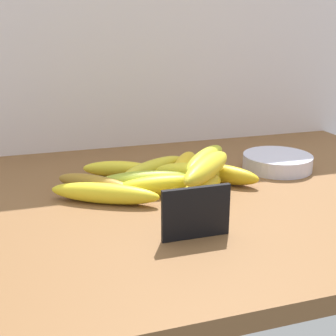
{
  "coord_description": "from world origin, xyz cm",
  "views": [
    {
      "loc": [
        -31.8,
        -77.4,
        35.12
      ],
      "look_at": [
        -6.95,
        1.94,
        8.0
      ],
      "focal_mm": 47.95,
      "sensor_mm": 36.0,
      "label": 1
    }
  ],
  "objects": [
    {
      "name": "fruit_bowl",
      "position": [
        21.34,
        8.51,
        4.68
      ],
      "size": [
        15.65,
        15.65,
        3.36
      ],
      "primitive_type": "cylinder",
      "color": "silver",
      "rests_on": "counter_top"
    },
    {
      "name": "banana_0",
      "position": [
        0.36,
        11.57,
        5.12
      ],
      "size": [
        11.45,
        15.17,
        4.25
      ],
      "primitive_type": "ellipsoid",
      "rotation": [
        0.0,
        0.0,
        4.17
      ],
      "color": "yellow",
      "rests_on": "counter_top"
    },
    {
      "name": "banana_2",
      "position": [
        -8.19,
        0.78,
        4.98
      ],
      "size": [
        18.99,
        5.62,
        3.97
      ],
      "primitive_type": "ellipsoid",
      "rotation": [
        0.0,
        0.0,
        6.19
      ],
      "color": "yellow",
      "rests_on": "counter_top"
    },
    {
      "name": "banana_9",
      "position": [
        -20.72,
        5.82,
        4.8
      ],
      "size": [
        15.33,
        14.67,
        3.59
      ],
      "primitive_type": "ellipsoid",
      "rotation": [
        0.0,
        0.0,
        2.39
      ],
      "color": "#A17525",
      "rests_on": "counter_top"
    },
    {
      "name": "banana_6",
      "position": [
        -7.03,
        11.95,
        4.88
      ],
      "size": [
        18.0,
        12.43,
        3.77
      ],
      "primitive_type": "ellipsoid",
      "rotation": [
        0.0,
        0.0,
        0.52
      ],
      "color": "gold",
      "rests_on": "counter_top"
    },
    {
      "name": "banana_8",
      "position": [
        -2.38,
        -3.73,
        4.99
      ],
      "size": [
        14.4,
        12.84,
        3.98
      ],
      "primitive_type": "ellipsoid",
      "rotation": [
        0.0,
        0.0,
        0.69
      ],
      "color": "yellow",
      "rests_on": "counter_top"
    },
    {
      "name": "banana_5",
      "position": [
        0.42,
        2.51,
        4.82
      ],
      "size": [
        16.52,
        10.45,
        3.64
      ],
      "primitive_type": "ellipsoid",
      "rotation": [
        0.0,
        0.0,
        0.45
      ],
      "color": "yellow",
      "rests_on": "counter_top"
    },
    {
      "name": "back_wall",
      "position": [
        0.0,
        39.0,
        35.0
      ],
      "size": [
        130.0,
        2.0,
        70.0
      ],
      "primitive_type": "cube",
      "color": "silver",
      "rests_on": "ground"
    },
    {
      "name": "banana_4",
      "position": [
        -11.43,
        4.24,
        5.03
      ],
      "size": [
        19.86,
        5.97,
        4.05
      ],
      "primitive_type": "ellipsoid",
      "rotation": [
        0.0,
        0.0,
        6.18
      ],
      "color": "#9BAC2C",
      "rests_on": "counter_top"
    },
    {
      "name": "banana_12",
      "position": [
        1.38,
        3.26,
        8.63
      ],
      "size": [
        15.25,
        16.2,
        3.98
      ],
      "primitive_type": "ellipsoid",
      "rotation": [
        0.0,
        0.0,
        0.83
      ],
      "color": "gold",
      "rests_on": "banana_5"
    },
    {
      "name": "chalkboard_sign",
      "position": [
        -8.74,
        -18.15,
        6.86
      ],
      "size": [
        11.0,
        1.8,
        8.4
      ],
      "color": "black",
      "rests_on": "counter_top"
    },
    {
      "name": "banana_10",
      "position": [
        -19.87,
        0.36,
        4.92
      ],
      "size": [
        20.24,
        13.47,
        3.85
      ],
      "primitive_type": "ellipsoid",
      "rotation": [
        0.0,
        0.0,
        2.64
      ],
      "color": "yellow",
      "rests_on": "counter_top"
    },
    {
      "name": "banana_7",
      "position": [
        -14.58,
        14.13,
        4.75
      ],
      "size": [
        15.47,
        8.51,
        3.49
      ],
      "primitive_type": "ellipsoid",
      "rotation": [
        0.0,
        0.0,
        2.79
      ],
      "color": "yellow",
      "rests_on": "counter_top"
    },
    {
      "name": "banana_11",
      "position": [
        -0.91,
        -3.23,
        9.08
      ],
      "size": [
        16.2,
        16.48,
        4.2
      ],
      "primitive_type": "ellipsoid",
      "rotation": [
        0.0,
        0.0,
        0.8
      ],
      "color": "yellow",
      "rests_on": "banana_8"
    },
    {
      "name": "counter_top",
      "position": [
        0.0,
        0.0,
        1.5
      ],
      "size": [
        110.0,
        76.0,
        3.0
      ],
      "primitive_type": "cube",
      "color": "brown",
      "rests_on": "ground"
    },
    {
      "name": "banana_3",
      "position": [
        5.46,
        3.54,
        5.0
      ],
      "size": [
        13.87,
        14.02,
        3.99
      ],
      "primitive_type": "ellipsoid",
      "rotation": [
        0.0,
        0.0,
        2.35
      ],
      "color": "gold",
      "rests_on": "counter_top"
    },
    {
      "name": "banana_1",
      "position": [
        -0.54,
        5.94,
        5.09
      ],
      "size": [
        15.57,
        10.69,
        4.18
      ],
      "primitive_type": "ellipsoid",
      "rotation": [
        0.0,
        0.0,
        5.81
      ],
      "color": "yellow",
      "rests_on": "counter_top"
    }
  ]
}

